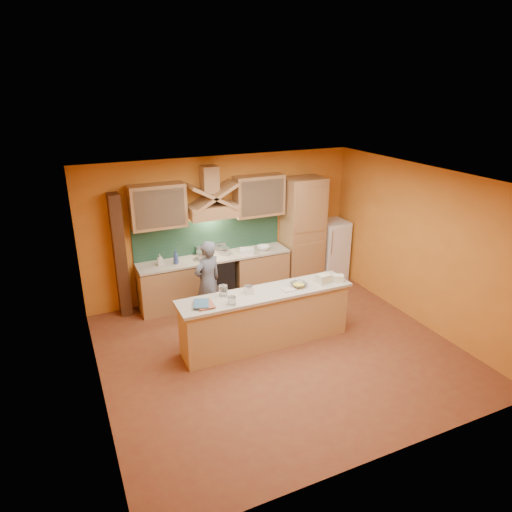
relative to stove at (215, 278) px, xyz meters
name	(u,v)px	position (x,y,z in m)	size (l,w,h in m)	color
floor	(279,350)	(0.30, -2.20, -0.45)	(5.50, 5.00, 0.01)	brown
ceiling	(283,180)	(0.30, -2.20, 2.35)	(5.50, 5.00, 0.01)	white
wall_back	(223,227)	(0.30, 0.30, 0.95)	(5.50, 0.02, 2.80)	orange
wall_front	(390,356)	(0.30, -4.70, 0.95)	(5.50, 0.02, 2.80)	orange
wall_left	(91,306)	(-2.45, -2.20, 0.95)	(0.02, 5.00, 2.80)	orange
wall_right	(420,246)	(3.05, -2.20, 0.95)	(0.02, 5.00, 2.80)	orange
base_cabinet_left	(168,288)	(-0.95, 0.00, -0.02)	(1.10, 0.60, 0.86)	#B08050
base_cabinet_right	(259,272)	(0.95, 0.00, -0.02)	(1.10, 0.60, 0.86)	#B08050
counter_top	(215,257)	(0.00, 0.00, 0.45)	(3.00, 0.62, 0.04)	beige
stove	(215,278)	(0.00, 0.00, 0.00)	(0.60, 0.58, 0.90)	black
backsplash	(209,236)	(0.00, 0.28, 0.80)	(3.00, 0.03, 0.70)	#1B3B2C
range_hood	(212,211)	(0.00, 0.05, 1.37)	(0.92, 0.50, 0.24)	#B08050
hood_chimney	(209,179)	(0.00, 0.15, 1.95)	(0.30, 0.30, 0.50)	#B08050
upper_cabinet_left	(158,206)	(-1.00, 0.12, 1.55)	(1.00, 0.35, 0.80)	#B08050
upper_cabinet_right	(259,195)	(1.00, 0.12, 1.55)	(1.00, 0.35, 0.80)	#B08050
pantry_column	(303,232)	(1.95, 0.00, 0.70)	(0.80, 0.60, 2.30)	#B08050
fridge	(332,250)	(2.70, 0.00, 0.20)	(0.58, 0.60, 1.30)	white
trim_column_left	(120,256)	(-1.75, 0.15, 0.70)	(0.20, 0.30, 2.30)	#472816
island_body	(266,320)	(0.20, -1.90, -0.01)	(2.80, 0.55, 0.88)	tan
island_top	(266,293)	(0.20, -1.90, 0.47)	(2.90, 0.62, 0.05)	beige
person	(208,282)	(-0.41, -0.76, 0.32)	(0.56, 0.37, 1.54)	slate
pot_large	(203,256)	(-0.24, -0.04, 0.52)	(0.24, 0.24, 0.14)	#B4B4BB
pot_small	(224,252)	(0.20, 0.02, 0.52)	(0.21, 0.21, 0.14)	#B8B8BF
soap_bottle_a	(160,260)	(-1.06, -0.01, 0.58)	(0.09, 0.10, 0.21)	silver
soap_bottle_b	(176,257)	(-0.78, -0.06, 0.60)	(0.10, 0.10, 0.27)	#314989
bowl_back	(263,248)	(1.02, -0.05, 0.51)	(0.26, 0.26, 0.08)	white
dish_rack	(247,251)	(0.64, -0.10, 0.52)	(0.27, 0.22, 0.10)	white
book_lower	(197,306)	(-0.97, -1.94, 0.51)	(0.25, 0.34, 0.03)	#A75A3B
book_upper	(193,304)	(-1.01, -1.89, 0.53)	(0.23, 0.32, 0.02)	#395E7E
jar_large	(223,291)	(-0.47, -1.74, 0.58)	(0.14, 0.14, 0.17)	silver
jar_small	(232,301)	(-0.46, -2.08, 0.56)	(0.13, 0.13, 0.13)	silver
kitchen_scale	(249,290)	(-0.07, -1.82, 0.55)	(0.13, 0.13, 0.11)	white
mixing_bowl	(299,285)	(0.78, -1.93, 0.53)	(0.26, 0.26, 0.06)	silver
cloth	(289,289)	(0.56, -1.98, 0.50)	(0.21, 0.16, 0.01)	beige
grocery_bag_a	(324,278)	(1.24, -1.96, 0.57)	(0.22, 0.17, 0.14)	beige
grocery_bag_b	(338,278)	(1.49, -2.01, 0.55)	(0.17, 0.14, 0.11)	beige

